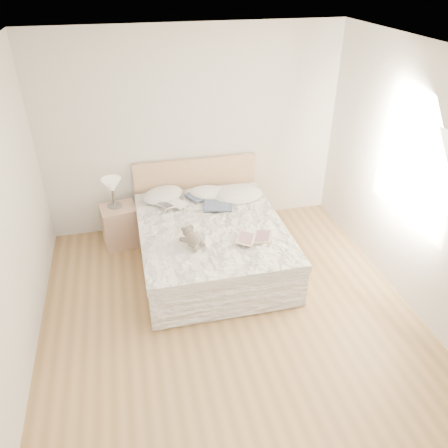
{
  "coord_description": "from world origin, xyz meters",
  "views": [
    {
      "loc": [
        -0.87,
        -3.27,
        3.35
      ],
      "look_at": [
        0.14,
        1.05,
        0.62
      ],
      "focal_mm": 35.0,
      "sensor_mm": 36.0,
      "label": 1
    }
  ],
  "objects_px": {
    "table_lamp": "(112,187)",
    "photo_book": "(172,205)",
    "nightstand": "(120,226)",
    "teddy_bear": "(193,243)",
    "childrens_book": "(254,238)",
    "bed": "(210,241)"
  },
  "relations": [
    {
      "from": "table_lamp",
      "to": "photo_book",
      "type": "xyz_separation_m",
      "value": [
        0.72,
        -0.26,
        -0.21
      ]
    },
    {
      "from": "nightstand",
      "to": "teddy_bear",
      "type": "distance_m",
      "value": 1.48
    },
    {
      "from": "photo_book",
      "to": "childrens_book",
      "type": "bearing_deg",
      "value": -88.19
    },
    {
      "from": "childrens_book",
      "to": "table_lamp",
      "type": "bearing_deg",
      "value": 166.03
    },
    {
      "from": "bed",
      "to": "table_lamp",
      "type": "xyz_separation_m",
      "value": [
        -1.13,
        0.71,
        0.54
      ]
    },
    {
      "from": "nightstand",
      "to": "childrens_book",
      "type": "bearing_deg",
      "value": -38.82
    },
    {
      "from": "nightstand",
      "to": "teddy_bear",
      "type": "xyz_separation_m",
      "value": [
        0.8,
        -1.18,
        0.37
      ]
    },
    {
      "from": "bed",
      "to": "teddy_bear",
      "type": "height_order",
      "value": "bed"
    },
    {
      "from": "bed",
      "to": "table_lamp",
      "type": "height_order",
      "value": "bed"
    },
    {
      "from": "table_lamp",
      "to": "childrens_book",
      "type": "relative_size",
      "value": 0.97
    },
    {
      "from": "table_lamp",
      "to": "teddy_bear",
      "type": "relative_size",
      "value": 1.31
    },
    {
      "from": "bed",
      "to": "childrens_book",
      "type": "distance_m",
      "value": 0.74
    },
    {
      "from": "photo_book",
      "to": "teddy_bear",
      "type": "xyz_separation_m",
      "value": [
        0.12,
        -0.96,
        0.02
      ]
    },
    {
      "from": "photo_book",
      "to": "childrens_book",
      "type": "relative_size",
      "value": 0.83
    },
    {
      "from": "childrens_book",
      "to": "teddy_bear",
      "type": "xyz_separation_m",
      "value": [
        -0.69,
        0.02,
        0.02
      ]
    },
    {
      "from": "table_lamp",
      "to": "childrens_book",
      "type": "bearing_deg",
      "value": -38.95
    },
    {
      "from": "table_lamp",
      "to": "teddy_bear",
      "type": "height_order",
      "value": "table_lamp"
    },
    {
      "from": "nightstand",
      "to": "table_lamp",
      "type": "height_order",
      "value": "table_lamp"
    },
    {
      "from": "photo_book",
      "to": "childrens_book",
      "type": "xyz_separation_m",
      "value": [
        0.81,
        -0.98,
        0.0
      ]
    },
    {
      "from": "table_lamp",
      "to": "photo_book",
      "type": "bearing_deg",
      "value": -19.93
    },
    {
      "from": "nightstand",
      "to": "childrens_book",
      "type": "height_order",
      "value": "childrens_book"
    },
    {
      "from": "nightstand",
      "to": "teddy_bear",
      "type": "bearing_deg",
      "value": -55.97
    }
  ]
}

